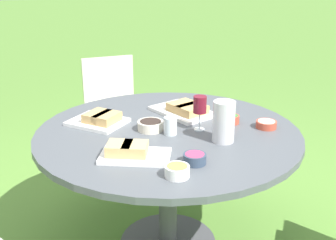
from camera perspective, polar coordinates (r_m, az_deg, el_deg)
name	(u,v)px	position (r m, az deg, el deg)	size (l,w,h in m)	color
dining_table	(168,147)	(2.39, 0.00, -3.63)	(1.47, 1.47, 0.75)	#4C4C51
chair_far_back	(112,102)	(3.62, -7.54, 2.48)	(0.48, 0.50, 0.89)	beige
water_pitcher	(224,121)	(2.19, 7.55, -0.20)	(0.12, 0.12, 0.22)	silver
wine_glass	(200,106)	(2.31, 4.34, 1.95)	(0.07, 0.07, 0.20)	silver
platter_bread_main	(131,152)	(2.02, -5.06, -4.35)	(0.28, 0.38, 0.07)	white
platter_charcuterie	(100,119)	(2.46, -9.21, 0.08)	(0.38, 0.39, 0.07)	white
platter_sandwich_side	(185,110)	(2.60, 2.32, 1.41)	(0.46, 0.40, 0.07)	white
bowl_fries	(177,171)	(1.84, 1.25, -6.86)	(0.11, 0.11, 0.05)	white
bowl_salad	(231,119)	(2.48, 8.55, 0.18)	(0.09, 0.09, 0.05)	#B74733
bowl_olives	(151,125)	(2.35, -2.38, -0.69)	(0.15, 0.15, 0.05)	beige
bowl_dip_red	(195,158)	(1.96, 3.63, -5.16)	(0.11, 0.11, 0.05)	#334256
bowl_dip_cream	(266,124)	(2.44, 13.17, -0.53)	(0.12, 0.12, 0.04)	#B74733
cup_water_near	(171,126)	(2.28, 0.43, -0.79)	(0.07, 0.07, 0.10)	silver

